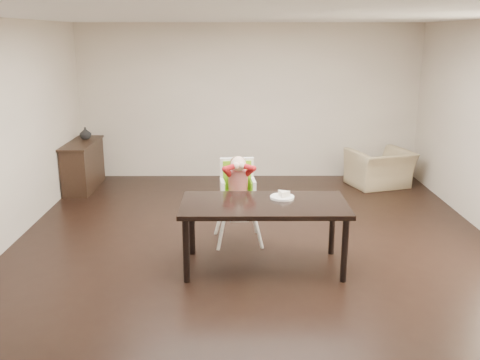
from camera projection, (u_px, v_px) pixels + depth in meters
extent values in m
plane|color=black|center=(255.00, 251.00, 6.41)|extent=(7.00, 7.00, 0.00)
cube|color=#BDB09D|center=(249.00, 102.00, 9.43)|extent=(6.00, 0.02, 2.70)
cube|color=#BDB09D|center=(280.00, 274.00, 2.68)|extent=(6.00, 0.02, 2.70)
cube|color=white|center=(257.00, 16.00, 5.69)|extent=(6.00, 7.00, 0.02)
cube|color=black|center=(264.00, 205.00, 5.77)|extent=(1.80, 0.90, 0.05)
cylinder|color=black|center=(186.00, 251.00, 5.51)|extent=(0.07, 0.07, 0.70)
cylinder|color=black|center=(345.00, 250.00, 5.52)|extent=(0.07, 0.07, 0.70)
cylinder|color=black|center=(192.00, 226.00, 6.22)|extent=(0.07, 0.07, 0.70)
cylinder|color=black|center=(332.00, 226.00, 6.23)|extent=(0.07, 0.07, 0.70)
cylinder|color=white|center=(223.00, 225.00, 6.41)|extent=(0.04, 0.04, 0.58)
cylinder|color=white|center=(257.00, 224.00, 6.45)|extent=(0.04, 0.04, 0.58)
cylinder|color=white|center=(220.00, 214.00, 6.81)|extent=(0.04, 0.04, 0.58)
cylinder|color=white|center=(253.00, 213.00, 6.85)|extent=(0.04, 0.04, 0.58)
cube|color=white|center=(238.00, 197.00, 6.56)|extent=(0.45, 0.41, 0.05)
cube|color=#77C319|center=(238.00, 194.00, 6.55)|extent=(0.36, 0.34, 0.03)
cube|color=white|center=(237.00, 175.00, 6.65)|extent=(0.42, 0.09, 0.43)
cube|color=#77C319|center=(237.00, 176.00, 6.62)|extent=(0.35, 0.05, 0.39)
cube|color=black|center=(232.00, 178.00, 6.54)|extent=(0.05, 0.19, 0.02)
cube|color=black|center=(243.00, 178.00, 6.55)|extent=(0.05, 0.19, 0.02)
cylinder|color=red|center=(238.00, 182.00, 6.51)|extent=(0.26, 0.26, 0.28)
sphere|color=beige|center=(238.00, 164.00, 6.43)|extent=(0.20, 0.20, 0.19)
ellipsoid|color=brown|center=(238.00, 162.00, 6.44)|extent=(0.21, 0.20, 0.14)
sphere|color=beige|center=(236.00, 166.00, 6.33)|extent=(0.09, 0.09, 0.08)
sphere|color=beige|center=(242.00, 166.00, 6.33)|extent=(0.09, 0.09, 0.08)
cylinder|color=white|center=(282.00, 197.00, 5.92)|extent=(0.33, 0.33, 0.02)
torus|color=white|center=(282.00, 196.00, 5.92)|extent=(0.33, 0.33, 0.01)
imported|color=tan|center=(380.00, 162.00, 9.01)|extent=(1.10, 0.88, 0.83)
cube|color=black|center=(83.00, 166.00, 8.90)|extent=(0.40, 1.20, 0.76)
cube|color=black|center=(81.00, 143.00, 8.79)|extent=(0.44, 1.26, 0.03)
imported|color=#99999E|center=(85.00, 133.00, 9.02)|extent=(0.26, 0.26, 0.19)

